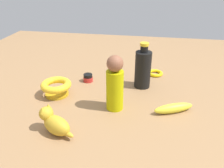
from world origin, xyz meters
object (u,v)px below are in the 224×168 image
at_px(banana, 174,108).
at_px(bangle, 155,73).
at_px(person_figure_adult, 115,84).
at_px(nail_polish_jar, 88,78).
at_px(bottle_tall, 143,69).
at_px(bowl, 56,86).
at_px(cat_figurine, 54,123).

relative_size(banana, bangle, 2.05).
height_order(person_figure_adult, bangle, person_figure_adult).
distance_m(nail_polish_jar, bottle_tall, 0.28).
bearing_deg(bowl, banana, 174.06).
xyz_separation_m(person_figure_adult, bottle_tall, (-0.10, -0.21, -0.02)).
bearing_deg(cat_figurine, nail_polish_jar, -91.05).
xyz_separation_m(person_figure_adult, cat_figurine, (0.18, 0.19, -0.07)).
distance_m(person_figure_adult, bottle_tall, 0.23).
bearing_deg(bangle, bottle_tall, 66.68).
distance_m(cat_figurine, bottle_tall, 0.48).
height_order(banana, bottle_tall, bottle_tall).
height_order(person_figure_adult, bowl, person_figure_adult).
xyz_separation_m(person_figure_adult, bangle, (-0.16, -0.35, -0.10)).
relative_size(bottle_tall, bowl, 1.61).
xyz_separation_m(cat_figurine, bangle, (-0.33, -0.54, -0.03)).
xyz_separation_m(person_figure_adult, banana, (-0.23, -0.01, -0.09)).
distance_m(person_figure_adult, bangle, 0.40).
height_order(nail_polish_jar, bangle, nail_polish_jar).
height_order(person_figure_adult, banana, person_figure_adult).
height_order(cat_figurine, bottle_tall, bottle_tall).
relative_size(person_figure_adult, bowl, 1.69).
relative_size(person_figure_adult, banana, 1.38).
relative_size(bangle, bowl, 0.60).
height_order(person_figure_adult, bottle_tall, person_figure_adult).
height_order(nail_polish_jar, cat_figurine, cat_figurine).
height_order(cat_figurine, bangle, cat_figurine).
bearing_deg(cat_figurine, bangle, -121.97).
relative_size(banana, cat_figurine, 1.18).
bearing_deg(cat_figurine, bottle_tall, -124.80).
height_order(nail_polish_jar, bottle_tall, bottle_tall).
bearing_deg(nail_polish_jar, person_figure_adult, 128.00).
bearing_deg(cat_figurine, person_figure_adult, -133.45).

